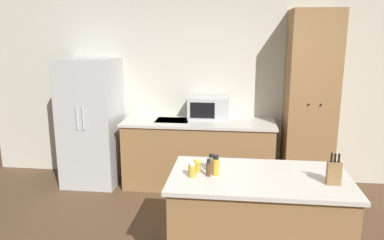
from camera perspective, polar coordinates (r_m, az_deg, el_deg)
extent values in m
cube|color=beige|center=(5.22, 6.78, 4.84)|extent=(7.20, 0.06, 2.60)
cube|color=#B7BABC|center=(5.29, -15.02, -0.26)|extent=(0.72, 0.73, 1.72)
cylinder|color=silver|center=(4.94, -17.15, 0.29)|extent=(0.02, 0.02, 0.30)
cylinder|color=silver|center=(4.90, -16.30, 0.27)|extent=(0.02, 0.02, 0.30)
cube|color=olive|center=(5.09, 1.02, -5.29)|extent=(1.97, 0.66, 0.87)
cube|color=beige|center=(4.97, 1.04, -0.31)|extent=(2.01, 0.70, 0.03)
cube|color=#9EA0A3|center=(5.01, -3.00, -0.08)|extent=(0.44, 0.34, 0.01)
cube|color=olive|center=(5.01, 17.50, 2.40)|extent=(0.60, 0.60, 2.33)
sphere|color=black|center=(4.68, 17.36, 2.27)|extent=(0.02, 0.02, 0.02)
sphere|color=black|center=(4.71, 19.08, 2.21)|extent=(0.02, 0.02, 0.02)
cube|color=olive|center=(3.39, 9.91, -15.63)|extent=(1.43, 0.79, 0.85)
cube|color=beige|center=(3.20, 10.23, -8.64)|extent=(1.49, 0.85, 0.03)
cube|color=#B2B5B7|center=(5.06, 2.50, 1.85)|extent=(0.54, 0.34, 0.30)
cube|color=black|center=(4.90, 1.60, 1.47)|extent=(0.32, 0.01, 0.21)
cube|color=olive|center=(3.15, 20.80, -7.59)|extent=(0.11, 0.07, 0.18)
cylinder|color=black|center=(3.10, 20.50, -5.37)|extent=(0.02, 0.02, 0.08)
cylinder|color=black|center=(3.11, 20.98, -5.42)|extent=(0.02, 0.02, 0.07)
cylinder|color=black|center=(3.11, 21.50, -5.42)|extent=(0.02, 0.02, 0.07)
cylinder|color=gold|center=(3.21, 0.80, -7.13)|extent=(0.06, 0.06, 0.09)
cylinder|color=#E5DB4C|center=(3.20, 0.80, -6.22)|extent=(0.05, 0.05, 0.02)
cylinder|color=gold|center=(3.15, 3.63, -7.14)|extent=(0.06, 0.06, 0.14)
cylinder|color=black|center=(3.12, 3.66, -5.68)|extent=(0.05, 0.05, 0.03)
cylinder|color=gold|center=(3.11, 0.01, -7.78)|extent=(0.06, 0.06, 0.10)
cylinder|color=silver|center=(3.09, 0.01, -6.75)|extent=(0.05, 0.05, 0.02)
cylinder|color=#563319|center=(3.12, 2.50, -7.51)|extent=(0.04, 0.04, 0.12)
cylinder|color=black|center=(3.09, 2.52, -6.24)|extent=(0.03, 0.03, 0.03)
cylinder|color=beige|center=(3.26, 2.97, -6.63)|extent=(0.06, 0.06, 0.12)
cylinder|color=black|center=(3.23, 2.99, -5.45)|extent=(0.04, 0.04, 0.03)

